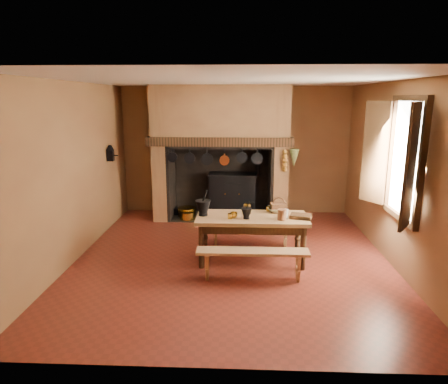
# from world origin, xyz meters

# --- Properties ---
(floor) EXTENTS (5.50, 5.50, 0.00)m
(floor) POSITION_xyz_m (0.00, 0.00, 0.00)
(floor) COLOR #5E2016
(floor) RESTS_ON ground
(ceiling) EXTENTS (5.50, 5.50, 0.00)m
(ceiling) POSITION_xyz_m (0.00, 0.00, 2.80)
(ceiling) COLOR silver
(ceiling) RESTS_ON back_wall
(back_wall) EXTENTS (5.00, 0.02, 2.80)m
(back_wall) POSITION_xyz_m (0.00, 2.75, 1.40)
(back_wall) COLOR brown
(back_wall) RESTS_ON floor
(wall_left) EXTENTS (0.02, 5.50, 2.80)m
(wall_left) POSITION_xyz_m (-2.50, 0.00, 1.40)
(wall_left) COLOR brown
(wall_left) RESTS_ON floor
(wall_right) EXTENTS (0.02, 5.50, 2.80)m
(wall_right) POSITION_xyz_m (2.50, 0.00, 1.40)
(wall_right) COLOR brown
(wall_right) RESTS_ON floor
(wall_front) EXTENTS (5.00, 0.02, 2.80)m
(wall_front) POSITION_xyz_m (0.00, -2.75, 1.40)
(wall_front) COLOR brown
(wall_front) RESTS_ON floor
(chimney_breast) EXTENTS (2.95, 0.96, 2.80)m
(chimney_breast) POSITION_xyz_m (-0.30, 2.31, 1.81)
(chimney_breast) COLOR brown
(chimney_breast) RESTS_ON floor
(iron_range) EXTENTS (1.12, 0.55, 1.60)m
(iron_range) POSITION_xyz_m (-0.04, 2.45, 0.48)
(iron_range) COLOR black
(iron_range) RESTS_ON floor
(hearth_pans) EXTENTS (0.51, 0.62, 0.20)m
(hearth_pans) POSITION_xyz_m (-1.05, 2.22, 0.09)
(hearth_pans) COLOR gold
(hearth_pans) RESTS_ON floor
(hanging_pans) EXTENTS (1.92, 0.29, 0.27)m
(hanging_pans) POSITION_xyz_m (-0.34, 1.81, 1.36)
(hanging_pans) COLOR black
(hanging_pans) RESTS_ON chimney_breast
(onion_string) EXTENTS (0.12, 0.10, 0.46)m
(onion_string) POSITION_xyz_m (1.00, 1.79, 1.33)
(onion_string) COLOR #9A611C
(onion_string) RESTS_ON chimney_breast
(herb_bunch) EXTENTS (0.20, 0.20, 0.35)m
(herb_bunch) POSITION_xyz_m (1.18, 1.79, 1.38)
(herb_bunch) COLOR #58602D
(herb_bunch) RESTS_ON chimney_breast
(window) EXTENTS (0.39, 1.75, 1.76)m
(window) POSITION_xyz_m (2.35, -0.40, 1.70)
(window) COLOR white
(window) RESTS_ON wall_right
(wall_coffee_mill) EXTENTS (0.23, 0.16, 0.31)m
(wall_coffee_mill) POSITION_xyz_m (-2.42, 1.55, 1.52)
(wall_coffee_mill) COLOR black
(wall_coffee_mill) RESTS_ON wall_left
(work_table) EXTENTS (1.72, 0.77, 0.75)m
(work_table) POSITION_xyz_m (0.31, -0.13, 0.63)
(work_table) COLOR #B38152
(work_table) RESTS_ON floor
(bench_front) EXTENTS (1.59, 0.28, 0.45)m
(bench_front) POSITION_xyz_m (0.31, -0.79, 0.33)
(bench_front) COLOR #B38152
(bench_front) RESTS_ON floor
(bench_back) EXTENTS (1.49, 0.26, 0.42)m
(bench_back) POSITION_xyz_m (0.31, 0.55, 0.31)
(bench_back) COLOR #B38152
(bench_back) RESTS_ON floor
(mortar_large) EXTENTS (0.24, 0.24, 0.41)m
(mortar_large) POSITION_xyz_m (-0.45, -0.12, 0.88)
(mortar_large) COLOR black
(mortar_large) RESTS_ON work_table
(mortar_small) EXTENTS (0.16, 0.16, 0.28)m
(mortar_small) POSITION_xyz_m (0.23, -0.26, 0.84)
(mortar_small) COLOR black
(mortar_small) RESTS_ON work_table
(coffee_grinder) EXTENTS (0.17, 0.13, 0.19)m
(coffee_grinder) POSITION_xyz_m (0.24, 0.05, 0.82)
(coffee_grinder) COLOR #352411
(coffee_grinder) RESTS_ON work_table
(brass_mug_a) EXTENTS (0.08, 0.08, 0.08)m
(brass_mug_a) POSITION_xyz_m (-0.02, -0.27, 0.79)
(brass_mug_a) COLOR gold
(brass_mug_a) RESTS_ON work_table
(brass_mug_b) EXTENTS (0.08, 0.08, 0.08)m
(brass_mug_b) POSITION_xyz_m (0.59, 0.18, 0.79)
(brass_mug_b) COLOR gold
(brass_mug_b) RESTS_ON work_table
(mixing_bowl) EXTENTS (0.35, 0.35, 0.07)m
(mixing_bowl) POSITION_xyz_m (0.71, 0.14, 0.78)
(mixing_bowl) COLOR #BFBC93
(mixing_bowl) RESTS_ON work_table
(stoneware_crock) EXTENTS (0.13, 0.13, 0.16)m
(stoneware_crock) POSITION_xyz_m (0.76, -0.30, 0.83)
(stoneware_crock) COLOR brown
(stoneware_crock) RESTS_ON work_table
(glass_jar) EXTENTS (0.11, 0.11, 0.15)m
(glass_jar) POSITION_xyz_m (0.82, -0.22, 0.82)
(glass_jar) COLOR beige
(glass_jar) RESTS_ON work_table
(wicker_basket) EXTENTS (0.27, 0.21, 0.24)m
(wicker_basket) POSITION_xyz_m (0.75, 0.14, 0.83)
(wicker_basket) COLOR #4E2717
(wicker_basket) RESTS_ON work_table
(wooden_tray) EXTENTS (0.37, 0.30, 0.05)m
(wooden_tray) POSITION_xyz_m (1.06, -0.18, 0.77)
(wooden_tray) COLOR #352411
(wooden_tray) RESTS_ON work_table
(brass_cup) EXTENTS (0.12, 0.12, 0.09)m
(brass_cup) POSITION_xyz_m (0.03, -0.22, 0.79)
(brass_cup) COLOR gold
(brass_cup) RESTS_ON work_table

